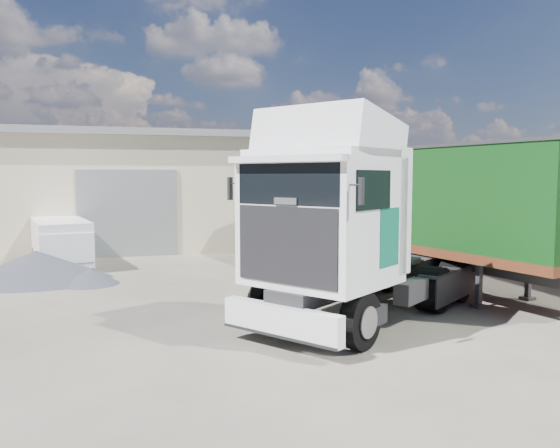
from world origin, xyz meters
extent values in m
plane|color=#282420|center=(0.00, 0.00, 0.00)|extent=(120.00, 120.00, 0.00)
cube|color=beige|center=(-6.00, 16.00, 2.50)|extent=(30.00, 12.00, 5.00)
cube|color=slate|center=(-6.00, 16.00, 5.15)|extent=(30.60, 12.60, 0.30)
cube|color=slate|center=(-2.00, 9.98, 1.80)|extent=(4.00, 0.08, 3.60)
cube|color=slate|center=(-6.00, 16.00, 5.35)|extent=(30.60, 0.40, 0.15)
cube|color=brown|center=(11.50, 6.00, 1.25)|extent=(0.35, 26.00, 2.50)
cylinder|color=black|center=(1.64, -2.87, 0.56)|extent=(2.45, 2.76, 1.12)
cylinder|color=black|center=(4.62, -0.68, 0.56)|extent=(2.48, 2.80, 1.12)
cylinder|color=black|center=(5.81, 0.20, 0.56)|extent=(2.48, 2.80, 1.12)
cube|color=#2D2D30|center=(3.69, -1.37, 0.95)|extent=(6.18, 4.91, 0.32)
cube|color=silver|center=(0.84, -3.47, 0.58)|extent=(1.81, 2.33, 0.58)
cube|color=silver|center=(1.94, -2.65, 2.41)|extent=(3.53, 3.57, 2.59)
cube|color=black|center=(0.96, -3.38, 2.01)|extent=(1.43, 1.91, 1.48)
cube|color=black|center=(0.98, -3.36, 3.17)|extent=(1.46, 1.95, 0.79)
cube|color=silver|center=(2.11, -2.53, 4.07)|extent=(3.21, 3.33, 1.30)
cube|color=#0D5C45|center=(1.49, -1.33, 2.12)|extent=(0.65, 0.48, 1.16)
cube|color=#0D5C45|center=(3.07, -3.47, 2.12)|extent=(0.65, 0.48, 1.16)
cylinder|color=#2D2D30|center=(4.79, -0.55, 1.17)|extent=(1.63, 1.63, 0.13)
cube|color=#2D2D30|center=(6.58, -1.48, 0.57)|extent=(0.37, 0.37, 1.14)
cube|color=#2D2D30|center=(8.40, -1.06, 0.57)|extent=(0.37, 0.37, 1.14)
cylinder|color=black|center=(5.67, 6.69, 0.55)|extent=(2.83, 1.67, 1.10)
cube|color=#2D2D30|center=(6.61, 2.58, 0.94)|extent=(3.59, 12.35, 0.36)
cube|color=#5A2914|center=(6.61, 2.58, 1.28)|extent=(5.31, 12.74, 0.25)
cube|color=black|center=(6.61, 2.58, 2.75)|extent=(5.31, 12.74, 2.70)
cube|color=#2D2D30|center=(6.61, 2.58, 4.13)|extent=(5.39, 12.82, 0.08)
cylinder|color=black|center=(-4.08, 6.67, 0.30)|extent=(1.84, 0.97, 0.60)
cylinder|color=black|center=(-4.71, 9.52, 0.30)|extent=(1.84, 0.97, 0.60)
cube|color=silver|center=(-4.40, 8.09, 0.96)|extent=(2.60, 4.47, 1.55)
cube|color=silver|center=(-4.02, 6.40, 0.91)|extent=(1.83, 1.17, 1.00)
cube|color=black|center=(-4.06, 6.58, 1.41)|extent=(1.57, 0.42, 0.55)
cone|color=black|center=(-4.83, 5.34, 0.49)|extent=(4.87, 4.87, 0.97)
cone|color=black|center=(-3.12, 4.29, 0.24)|extent=(1.83, 1.83, 0.49)
camera|label=1|loc=(-1.86, -13.26, 3.32)|focal=35.00mm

